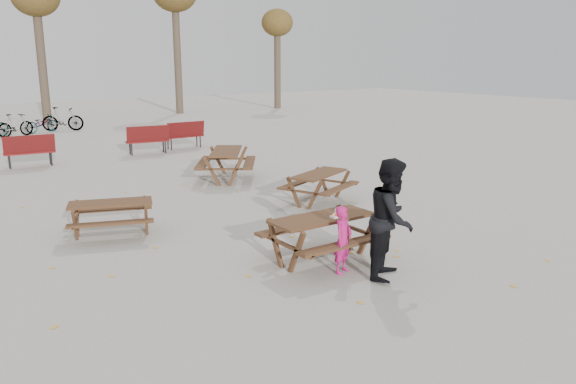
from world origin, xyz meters
TOP-DOWN VIEW (x-y plane):
  - ground at (0.00, 0.00)m, footprint 80.00×80.00m
  - main_picnic_table at (0.00, 0.00)m, footprint 1.80×1.45m
  - food_tray at (0.13, -0.18)m, footprint 0.18×0.11m
  - bread_roll at (0.13, -0.18)m, footprint 0.14×0.06m
  - soda_bottle at (0.14, -0.20)m, footprint 0.07×0.07m
  - child at (-0.07, -0.62)m, footprint 0.47×0.40m
  - adult at (0.44, -1.17)m, footprint 1.16×1.10m
  - picnic_table_east at (2.41, 3.15)m, footprint 2.04×1.86m
  - picnic_table_north at (-2.47, 3.42)m, footprint 1.88×1.70m
  - picnic_table_far at (1.87, 6.68)m, footprint 2.38×2.48m
  - park_bench_row at (-0.93, 12.31)m, footprint 11.28×1.27m
  - tree_row at (0.90, 25.15)m, footprint 32.17×3.52m
  - fallen_leaves at (0.50, 2.50)m, footprint 11.00×11.00m

SIDE VIEW (x-z plane):
  - ground at x=0.00m, z-range 0.00..0.00m
  - fallen_leaves at x=0.50m, z-range 0.00..0.01m
  - picnic_table_north at x=-2.47m, z-range 0.00..0.67m
  - picnic_table_east at x=2.41m, z-range 0.00..0.71m
  - picnic_table_far at x=1.87m, z-range 0.00..0.83m
  - park_bench_row at x=-0.93m, z-range 0.00..1.03m
  - child at x=-0.07m, z-range 0.00..1.09m
  - main_picnic_table at x=0.00m, z-range 0.20..0.97m
  - food_tray at x=0.13m, z-range 0.78..0.81m
  - bread_roll at x=0.13m, z-range 0.81..0.86m
  - soda_bottle at x=0.14m, z-range 0.76..0.93m
  - adult at x=0.44m, z-range 0.00..1.89m
  - tree_row at x=0.90m, z-range 2.06..10.32m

